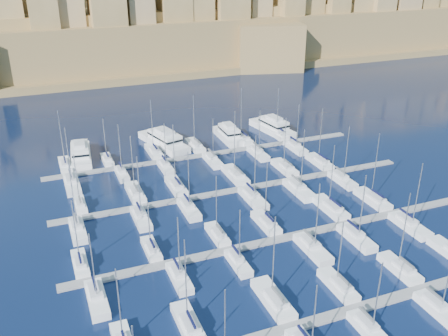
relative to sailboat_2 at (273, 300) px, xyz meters
name	(u,v)px	position (x,y,z in m)	size (l,w,h in m)	color
ground	(259,210)	(10.94, 27.97, -0.77)	(600.00, 600.00, 0.00)	black
pontoon_near	(355,309)	(10.94, -6.03, -0.57)	(84.00, 2.00, 0.40)	slate
pontoon_mid_near	(287,237)	(10.94, 15.97, -0.57)	(84.00, 2.00, 0.40)	slate
pontoon_mid_far	(241,189)	(10.94, 37.97, -0.57)	(84.00, 2.00, 0.40)	slate
pontoon_far	(208,154)	(10.94, 59.97, -0.57)	(84.00, 2.00, 0.40)	slate
sailboat_1	(189,325)	(-13.94, -0.42, -0.01)	(2.84, 9.45, 15.11)	white
sailboat_2	(273,300)	(0.00, 0.00, 0.00)	(3.09, 10.31, 15.48)	white
sailboat_3	(338,286)	(11.37, -0.73, -0.04)	(2.65, 8.82, 12.52)	white
sailboat_4	(400,268)	(23.73, -0.67, -0.01)	(2.68, 8.94, 15.17)	white
sailboat_9	(370,330)	(9.77, -11.02, -0.04)	(2.46, 8.19, 12.92)	white
sailboat_10	(438,309)	(22.16, -11.17, -0.04)	(2.55, 8.49, 13.06)	white
sailboat_12	(80,264)	(-26.65, 20.89, -0.04)	(2.41, 8.05, 13.08)	white
sailboat_13	(151,249)	(-14.13, 20.75, -0.07)	(2.33, 7.76, 10.46)	white
sailboat_14	(218,235)	(-1.25, 20.92, -0.04)	(2.43, 8.11, 13.08)	white
sailboat_15	(266,223)	(9.26, 21.37, -0.03)	(2.71, 9.02, 13.75)	white
sailboat_16	(330,208)	(24.51, 22.03, 0.00)	(3.11, 10.37, 14.83)	white
sailboat_17	(373,199)	(35.07, 21.84, 0.00)	(3.00, 9.99, 15.96)	white
sailboat_18	(97,299)	(-25.42, 10.43, -0.03)	(2.80, 9.32, 13.13)	white
sailboat_19	(179,277)	(-11.92, 10.87, -0.04)	(2.52, 8.41, 12.70)	white
sailboat_20	(238,262)	(-1.17, 11.18, -0.05)	(2.33, 7.77, 11.64)	white
sailboat_21	(312,248)	(13.09, 10.22, -0.01)	(2.92, 9.74, 14.33)	white
sailboat_22	(356,237)	(22.67, 10.37, -0.02)	(2.83, 9.43, 14.21)	white
sailboat_23	(410,225)	(35.01, 10.20, -0.01)	(2.93, 9.78, 14.57)	white
sailboat_24	(80,205)	(-24.00, 42.61, -0.05)	(2.25, 7.48, 12.52)	white
sailboat_25	(135,193)	(-11.97, 43.78, -0.01)	(2.96, 9.87, 14.27)	white
sailboat_26	(176,186)	(-2.58, 43.68, 0.00)	(2.90, 9.66, 15.64)	white
sailboat_27	(235,175)	(12.26, 44.16, 0.01)	(3.19, 10.63, 16.81)	white
sailboat_28	(285,168)	(25.28, 43.68, -0.02)	(2.90, 9.66, 13.74)	white
sailboat_29	(320,162)	(35.18, 43.63, -0.01)	(2.87, 9.56, 14.95)	white
sailboat_30	(78,230)	(-25.73, 32.50, -0.01)	(2.75, 9.16, 15.34)	white
sailboat_31	(141,218)	(-13.34, 32.53, -0.02)	(2.73, 9.10, 14.68)	white
sailboat_32	(189,209)	(-3.17, 32.55, -0.02)	(2.72, 9.06, 14.14)	white
sailboat_33	(253,198)	(11.26, 32.04, 0.00)	(3.03, 10.11, 15.71)	white
sailboat_34	(299,189)	(22.60, 31.89, 0.00)	(3.12, 10.40, 15.52)	white
sailboat_35	(342,180)	(34.55, 32.62, -0.02)	(2.68, 8.92, 14.34)	white
sailboat_36	(65,165)	(-24.85, 65.44, -0.01)	(2.75, 9.18, 15.02)	white
sailboat_37	(107,160)	(-14.57, 64.76, -0.05)	(2.34, 7.79, 11.95)	white
sailboat_38	(154,152)	(-2.05, 65.79, -0.01)	(2.96, 9.88, 15.01)	white
sailboat_39	(195,146)	(9.47, 65.79, -0.01)	(2.96, 9.88, 15.12)	white
sailboat_40	(242,138)	(23.49, 66.12, 0.00)	(3.16, 10.55, 15.51)	white
sailboat_41	(278,134)	(34.67, 65.65, -0.01)	(2.88, 9.61, 14.59)	white
sailboat_42	(72,184)	(-24.49, 53.76, 0.00)	(3.20, 10.68, 14.94)	white
sailboat_43	(122,174)	(-12.73, 55.12, -0.03)	(2.37, 7.90, 13.65)	white
sailboat_44	(166,167)	(-1.92, 54.89, -0.04)	(2.51, 8.36, 12.61)	white
sailboat_45	(212,160)	(10.34, 54.65, -0.04)	(2.66, 8.87, 12.37)	white
sailboat_46	(258,153)	(23.14, 54.58, -0.03)	(2.70, 9.01, 13.04)	white
sailboat_47	(295,147)	(34.33, 54.53, -0.03)	(2.73, 9.11, 13.37)	white
motor_yacht_a	(81,153)	(-20.53, 69.30, 0.96)	(6.42, 16.70, 5.25)	white
motor_yacht_b	(164,140)	(2.08, 70.64, 0.96)	(10.42, 19.90, 5.25)	white
motor_yacht_c	(228,134)	(20.38, 68.43, 0.96)	(4.51, 14.54, 5.25)	white
motor_yacht_d	(273,126)	(35.04, 69.65, 0.96)	(7.74, 17.61, 5.25)	white
fortified_city	(116,30)	(10.75, 183.23, 13.97)	(460.00, 108.95, 59.52)	brown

